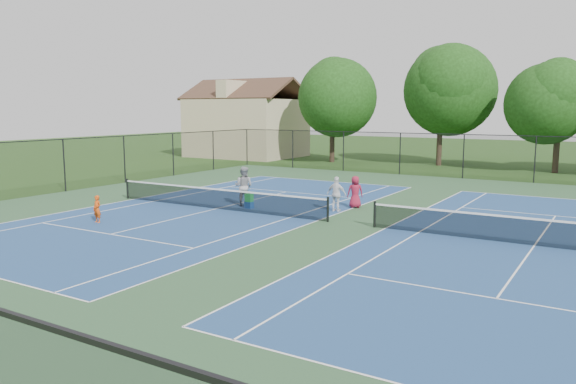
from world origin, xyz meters
The scene contains 15 objects.
ground centered at (0.00, 0.00, 0.00)m, with size 140.00×140.00×0.00m, color #234716.
court_pad centered at (0.00, 0.00, 0.00)m, with size 36.00×36.00×0.01m, color #2D5133.
tennis_court_left centered at (-7.00, 0.00, 0.10)m, with size 12.00×23.83×1.07m.
tennis_court_right centered at (7.00, 0.00, 0.10)m, with size 12.00×23.83×1.07m.
perimeter_fence centered at (0.00, 0.00, 1.60)m, with size 36.08×36.08×3.02m.
tree_back_a centered at (-13.00, 24.00, 6.04)m, with size 6.80×6.80×9.15m.
tree_back_b centered at (-4.00, 26.00, 6.60)m, with size 7.60×7.60×10.03m.
tree_back_c centered at (5.00, 25.00, 5.48)m, with size 6.00×6.00×8.40m.
clapboard_house centered at (-23.00, 25.00, 3.09)m, with size 10.80×8.10×7.65m.
child_player centered at (-9.23, -5.11, 0.58)m, with size 0.42×0.28×1.15m, color #DF4A0E.
instructor centered at (-6.40, 1.40, 0.97)m, with size 0.94×0.73×1.94m, color #949597.
bystander_a centered at (-1.83, 2.38, 0.81)m, with size 0.95×0.40×1.63m, color silver.
bystander_c centered at (-1.51, 3.74, 0.77)m, with size 0.75×0.49×1.54m, color maroon.
ball_crate centered at (-5.77, 0.96, 0.16)m, with size 0.38×0.28×0.32m, color #164A9B.
ball_hopper centered at (-5.77, 0.96, 0.52)m, with size 0.34×0.26×0.39m, color green.
Camera 1 is at (9.53, -20.65, 4.73)m, focal length 35.00 mm.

